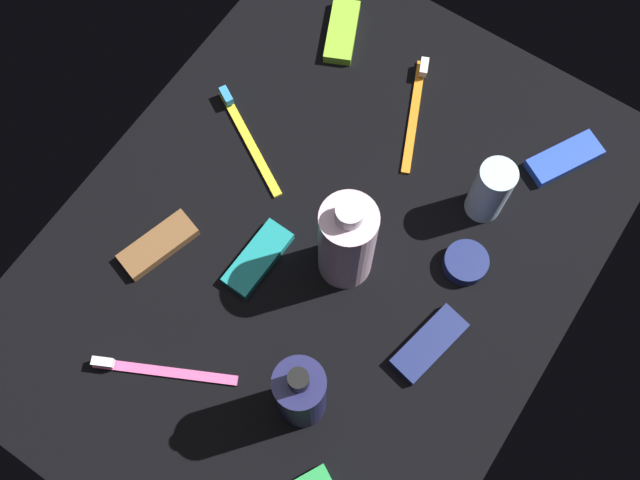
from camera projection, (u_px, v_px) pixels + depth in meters
ground_plane at (320, 250)px, 96.95cm from camera, size 84.00×64.00×1.20cm
lotion_bottle at (301, 394)px, 81.79cm from camera, size 5.73×5.73×18.44cm
bodywash_bottle at (345, 244)px, 87.89cm from camera, size 6.89×6.89×18.00cm
deodorant_stick at (490, 191)px, 93.64cm from camera, size 4.79×4.79×10.27cm
toothbrush_yellow at (246, 135)px, 101.54cm from camera, size 9.84×16.29×2.10cm
toothbrush_pink at (156, 370)px, 90.17cm from camera, size 9.15×16.63×2.10cm
toothbrush_orange at (417, 109)px, 102.97cm from camera, size 16.94×8.40×2.10cm
snack_bar_navy at (429, 344)px, 91.16cm from camera, size 10.99×6.02×1.50cm
snack_bar_lime at (342, 31)px, 107.33cm from camera, size 11.12×8.00×1.50cm
snack_bar_blue at (564, 158)px, 100.12cm from camera, size 11.05×8.49×1.50cm
snack_bar_brown at (158, 245)px, 95.74cm from camera, size 11.11×6.81×1.50cm
snack_bar_teal at (258, 259)px, 95.08cm from camera, size 10.53×4.35×1.50cm
cream_tin_left at (466, 263)px, 94.60cm from camera, size 5.75×5.75×2.05cm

